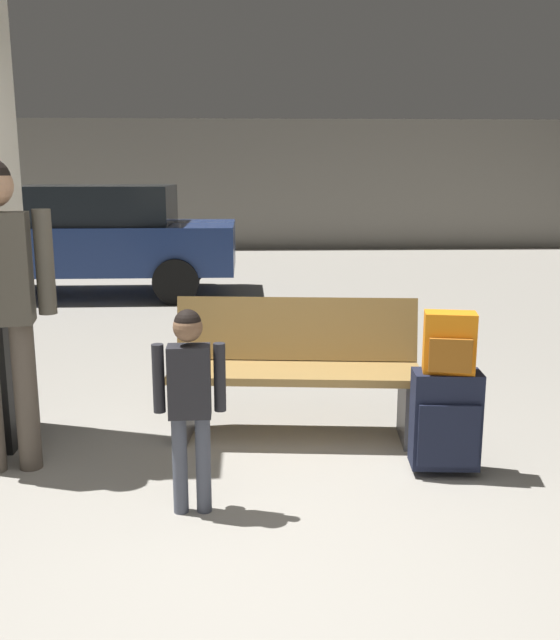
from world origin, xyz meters
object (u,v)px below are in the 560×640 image
at_px(parked_car_far, 89,237).
at_px(child, 189,390).
at_px(suitcase, 445,420).
at_px(backpack_bright, 449,343).
at_px(bench, 296,370).

bearing_deg(parked_car_far, child, -73.40).
distance_m(child, parked_car_far, 6.77).
bearing_deg(parked_car_far, suitcase, -61.21).
height_order(backpack_bright, child, child).
distance_m(bench, suitcase, 1.04).
xyz_separation_m(bench, backpack_bright, (0.81, -0.65, 0.33)).
height_order(backpack_bright, parked_car_far, parked_car_far).
bearing_deg(bench, suitcase, -38.46).
xyz_separation_m(child, parked_car_far, (-1.93, 6.48, 0.16)).
relative_size(suitcase, parked_car_far, 0.15).
xyz_separation_m(suitcase, child, (-1.41, -0.41, 0.33)).
relative_size(bench, child, 1.55).
distance_m(suitcase, backpack_bright, 0.45).
height_order(child, parked_car_far, parked_car_far).
distance_m(bench, parked_car_far, 6.00).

